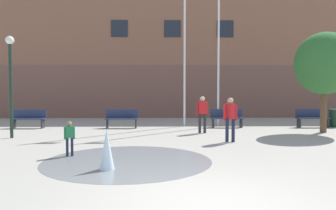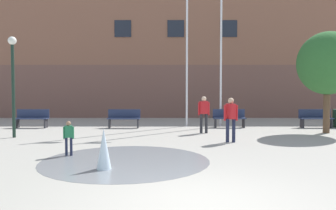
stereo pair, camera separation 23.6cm
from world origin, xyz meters
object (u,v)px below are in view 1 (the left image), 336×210
at_px(park_bench_near_trashcan, 227,118).
at_px(lamp_post_left_lane, 10,72).
at_px(park_bench_far_right, 312,118).
at_px(flagpole_left, 185,36).
at_px(street_tree_near_building, 325,64).
at_px(teen_by_trashcan, 202,112).
at_px(trash_can, 335,118).
at_px(park_bench_center, 122,118).
at_px(park_bench_left_of_flagpoles, 29,118).
at_px(flagpole_right, 219,35).
at_px(adult_near_bench, 230,116).
at_px(child_in_fountain, 70,136).

distance_m(park_bench_near_trashcan, lamp_post_left_lane, 9.96).
distance_m(park_bench_far_right, flagpole_left, 7.61).
relative_size(flagpole_left, street_tree_near_building, 2.00).
height_order(park_bench_near_trashcan, teen_by_trashcan, teen_by_trashcan).
relative_size(flagpole_left, trash_can, 9.75).
bearing_deg(park_bench_near_trashcan, park_bench_center, -178.26).
bearing_deg(park_bench_near_trashcan, park_bench_left_of_flagpoles, -179.28).
distance_m(flagpole_right, street_tree_near_building, 5.21).
relative_size(park_bench_left_of_flagpoles, park_bench_center, 1.00).
bearing_deg(trash_can, lamp_post_left_lane, -166.38).
bearing_deg(lamp_post_left_lane, teen_by_trashcan, 9.69).
distance_m(flagpole_left, flagpole_right, 1.75).
height_order(park_bench_far_right, teen_by_trashcan, teen_by_trashcan).
bearing_deg(adult_near_bench, trash_can, 101.37).
height_order(park_bench_left_of_flagpoles, flagpole_left, flagpole_left).
bearing_deg(street_tree_near_building, flagpole_left, 155.36).
xyz_separation_m(park_bench_near_trashcan, trash_can, (5.50, 0.08, -0.03)).
bearing_deg(flagpole_right, park_bench_left_of_flagpoles, -175.52).
bearing_deg(flagpole_right, flagpole_left, 180.00).
distance_m(park_bench_center, street_tree_near_building, 9.60).
relative_size(park_bench_center, street_tree_near_building, 0.37).
relative_size(teen_by_trashcan, trash_can, 1.77).
height_order(flagpole_left, street_tree_near_building, flagpole_left).
distance_m(adult_near_bench, flagpole_right, 6.47).
bearing_deg(teen_by_trashcan, park_bench_center, 133.94).
bearing_deg(lamp_post_left_lane, park_bench_center, 40.37).
bearing_deg(park_bench_left_of_flagpoles, street_tree_near_building, -8.19).
bearing_deg(park_bench_near_trashcan, trash_can, 0.84).
distance_m(park_bench_near_trashcan, street_tree_near_building, 5.05).
relative_size(park_bench_left_of_flagpoles, adult_near_bench, 1.01).
xyz_separation_m(adult_near_bench, child_in_fountain, (-5.05, -2.39, -0.35)).
bearing_deg(lamp_post_left_lane, street_tree_near_building, 6.06).
bearing_deg(teen_by_trashcan, park_bench_left_of_flagpoles, 148.36).
bearing_deg(park_bench_far_right, park_bench_left_of_flagpoles, -179.81).
height_order(park_bench_far_right, adult_near_bench, adult_near_bench).
bearing_deg(street_tree_near_building, park_bench_far_right, 77.52).
height_order(child_in_fountain, street_tree_near_building, street_tree_near_building).
bearing_deg(child_in_fountain, park_bench_left_of_flagpoles, 98.34).
height_order(park_bench_near_trashcan, park_bench_far_right, same).
distance_m(park_bench_left_of_flagpoles, park_bench_far_right, 14.06).
bearing_deg(adult_near_bench, flagpole_right, 149.05).
relative_size(park_bench_near_trashcan, flagpole_right, 0.18).
bearing_deg(park_bench_center, lamp_post_left_lane, -139.63).
distance_m(park_bench_left_of_flagpoles, flagpole_left, 8.80).
height_order(park_bench_far_right, flagpole_left, flagpole_left).
bearing_deg(park_bench_left_of_flagpoles, flagpole_left, 5.49).
height_order(park_bench_center, flagpole_right, flagpole_right).
xyz_separation_m(adult_near_bench, flagpole_left, (-1.24, 5.26, 3.71)).
distance_m(adult_near_bench, flagpole_left, 6.55).
height_order(adult_near_bench, flagpole_right, flagpole_right).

